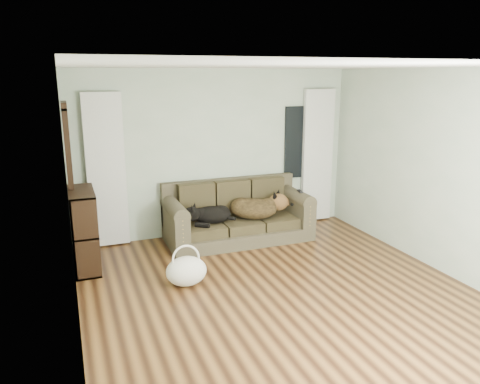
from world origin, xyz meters
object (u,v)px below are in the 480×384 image
object	(u,v)px
dog_black_lab	(209,214)
bookshelf	(84,232)
tote_bag	(186,273)
sofa	(238,212)
dog_shepherd	(256,209)

from	to	relation	value
dog_black_lab	bookshelf	distance (m)	1.81
tote_bag	bookshelf	distance (m)	1.54
sofa	tote_bag	distance (m)	1.76
sofa	bookshelf	distance (m)	2.29
sofa	dog_shepherd	world-z (taller)	sofa
tote_bag	bookshelf	size ratio (longest dim) A/B	0.47
sofa	bookshelf	world-z (taller)	bookshelf
dog_shepherd	tote_bag	world-z (taller)	dog_shepherd
sofa	dog_black_lab	bearing A→B (deg)	-173.87
sofa	dog_shepherd	distance (m)	0.28
sofa	tote_bag	world-z (taller)	sofa
dog_black_lab	dog_shepherd	xyz separation A→B (m)	(0.75, -0.01, 0.01)
dog_shepherd	dog_black_lab	bearing A→B (deg)	27.09
bookshelf	dog_black_lab	bearing A→B (deg)	1.26
dog_black_lab	tote_bag	world-z (taller)	dog_black_lab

